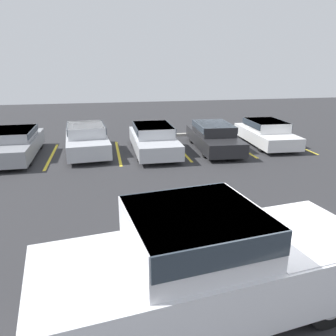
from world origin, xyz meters
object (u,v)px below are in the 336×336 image
parked_sedan_a (14,143)px  pickup_truck (210,263)px  parked_sedan_e (266,132)px  parked_sedan_c (153,138)px  wheel_stop_curb (171,135)px  parked_sedan_b (87,138)px  parked_sedan_d (213,135)px

parked_sedan_a → pickup_truck: bearing=26.4°
parked_sedan_a → parked_sedan_e: bearing=89.3°
parked_sedan_c → wheel_stop_curb: (1.50, 3.15, -0.61)m
parked_sedan_e → parked_sedan_a: bearing=-87.4°
pickup_truck → parked_sedan_c: (0.67, 10.30, -0.26)m
parked_sedan_b → parked_sedan_d: size_ratio=0.91×
parked_sedan_a → wheel_stop_curb: 8.11m
parked_sedan_a → parked_sedan_b: 3.08m
parked_sedan_a → wheel_stop_curb: (7.59, 2.81, -0.58)m
parked_sedan_c → wheel_stop_curb: 3.54m
parked_sedan_c → parked_sedan_a: bearing=-93.0°
parked_sedan_b → parked_sedan_c: bearing=77.4°
pickup_truck → parked_sedan_c: pickup_truck is taller
parked_sedan_e → parked_sedan_c: bearing=-84.1°
parked_sedan_e → parked_sedan_b: bearing=-87.9°
parked_sedan_a → parked_sedan_d: 9.01m
pickup_truck → parked_sedan_b: size_ratio=1.31×
parked_sedan_d → parked_sedan_e: (2.87, 0.31, -0.01)m
wheel_stop_curb → parked_sedan_e: bearing=-33.4°
parked_sedan_d → wheel_stop_curb: (-1.41, 3.13, -0.59)m
parked_sedan_a → parked_sedan_e: size_ratio=1.08×
parked_sedan_a → parked_sedan_c: parked_sedan_c is taller
parked_sedan_c → wheel_stop_curb: size_ratio=2.69×
wheel_stop_curb → pickup_truck: bearing=-99.2°
pickup_truck → parked_sedan_b: pickup_truck is taller
pickup_truck → parked_sedan_d: (3.58, 10.31, -0.28)m
parked_sedan_b → parked_sedan_c: (3.01, -0.41, -0.02)m
parked_sedan_a → parked_sedan_d: bearing=87.3°
pickup_truck → wheel_stop_curb: pickup_truck is taller
parked_sedan_a → parked_sedan_e: (11.87, -0.01, -0.00)m
pickup_truck → parked_sedan_e: (6.45, 10.62, -0.28)m
parked_sedan_b → parked_sedan_e: parked_sedan_b is taller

